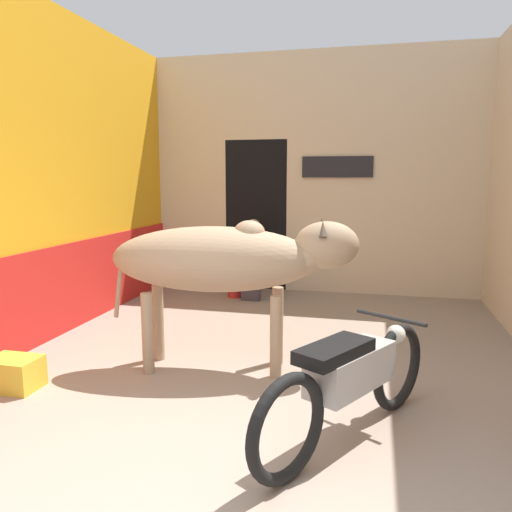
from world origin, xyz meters
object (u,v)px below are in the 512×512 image
(shopkeeper_seated, at_px, (253,257))
(crate, at_px, (14,373))
(cow, at_px, (228,260))
(motorcycle_near, at_px, (350,378))
(plastic_stool, at_px, (235,284))

(shopkeeper_seated, distance_m, crate, 3.94)
(cow, xyz_separation_m, motorcycle_near, (1.21, -1.09, -0.61))
(cow, bearing_deg, crate, -152.23)
(plastic_stool, relative_size, crate, 0.89)
(shopkeeper_seated, bearing_deg, plastic_stool, 177.31)
(motorcycle_near, height_order, shopkeeper_seated, shopkeeper_seated)
(cow, bearing_deg, plastic_stool, 104.65)
(shopkeeper_seated, height_order, crate, shopkeeper_seated)
(shopkeeper_seated, xyz_separation_m, plastic_stool, (-0.29, 0.01, -0.42))
(shopkeeper_seated, bearing_deg, crate, -108.70)
(motorcycle_near, distance_m, plastic_stool, 4.37)
(plastic_stool, bearing_deg, motorcycle_near, -63.51)
(shopkeeper_seated, bearing_deg, motorcycle_near, -66.97)
(motorcycle_near, bearing_deg, shopkeeper_seated, 113.03)
(cow, relative_size, shopkeeper_seated, 1.96)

